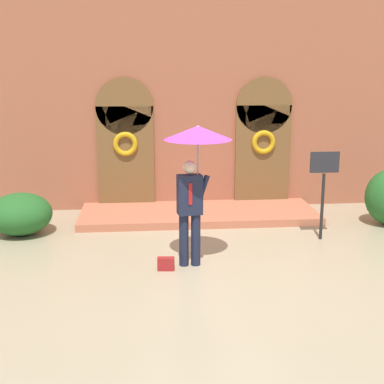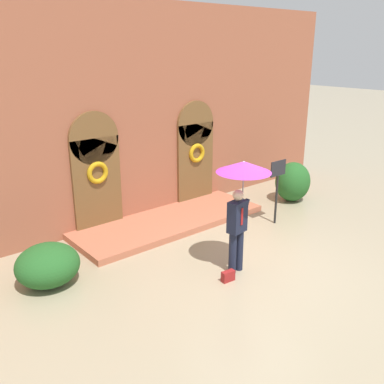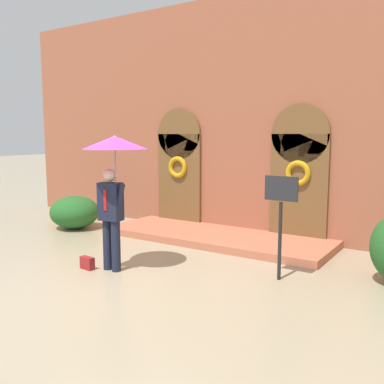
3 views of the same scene
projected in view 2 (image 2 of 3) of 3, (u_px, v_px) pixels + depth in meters
name	position (u px, v px, depth m)	size (l,w,h in m)	color
ground_plane	(256.00, 267.00, 9.15)	(80.00, 80.00, 0.00)	tan
building_facade	(143.00, 119.00, 11.31)	(14.00, 2.30, 5.60)	#9E563D
person_with_umbrella	(242.00, 183.00, 8.46)	(1.10, 1.10, 2.36)	#191E33
handbag	(228.00, 276.00, 8.59)	(0.28, 0.12, 0.22)	maroon
sign_post	(277.00, 182.00, 11.09)	(0.56, 0.06, 1.72)	black
shrub_left	(48.00, 265.00, 8.39)	(1.25, 1.21, 0.83)	#235B23
shrub_right	(293.00, 182.00, 12.95)	(1.10, 1.01, 1.20)	#235B23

